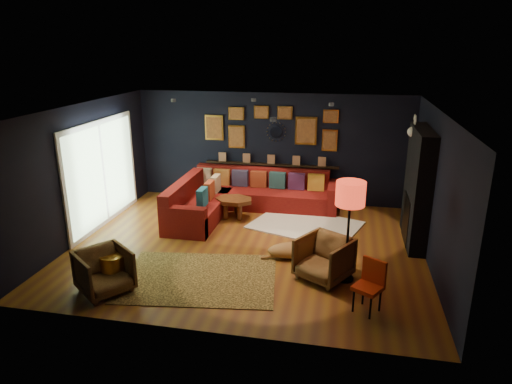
% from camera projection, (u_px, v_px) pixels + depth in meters
% --- Properties ---
extents(floor, '(6.50, 6.50, 0.00)m').
position_uv_depth(floor, '(247.00, 246.00, 8.67)').
color(floor, brown).
rests_on(floor, ground).
extents(room_walls, '(6.50, 6.50, 6.50)m').
position_uv_depth(room_walls, '(247.00, 165.00, 8.18)').
color(room_walls, black).
rests_on(room_walls, ground).
extents(sectional, '(3.41, 2.69, 0.86)m').
position_uv_depth(sectional, '(238.00, 198.00, 10.37)').
color(sectional, maroon).
rests_on(sectional, ground).
extents(ledge, '(3.20, 0.12, 0.04)m').
position_uv_depth(ledge, '(271.00, 164.00, 10.88)').
color(ledge, black).
rests_on(ledge, room_walls).
extents(gallery_wall, '(3.15, 0.04, 1.02)m').
position_uv_depth(gallery_wall, '(271.00, 127.00, 10.64)').
color(gallery_wall, gold).
rests_on(gallery_wall, room_walls).
extents(sunburst_mirror, '(0.47, 0.16, 0.47)m').
position_uv_depth(sunburst_mirror, '(276.00, 132.00, 10.66)').
color(sunburst_mirror, silver).
rests_on(sunburst_mirror, room_walls).
extents(fireplace, '(0.31, 1.60, 2.20)m').
position_uv_depth(fireplace, '(417.00, 191.00, 8.61)').
color(fireplace, black).
rests_on(fireplace, ground).
extents(deer_head, '(0.50, 0.28, 0.45)m').
position_uv_depth(deer_head, '(422.00, 132.00, 8.75)').
color(deer_head, white).
rests_on(deer_head, fireplace).
extents(sliding_door, '(0.06, 2.80, 2.20)m').
position_uv_depth(sliding_door, '(103.00, 173.00, 9.49)').
color(sliding_door, white).
rests_on(sliding_door, ground).
extents(ceiling_spots, '(3.30, 2.50, 0.06)m').
position_uv_depth(ceiling_spots, '(256.00, 105.00, 8.62)').
color(ceiling_spots, black).
rests_on(ceiling_spots, room_walls).
extents(shag_rug, '(2.51, 2.14, 0.03)m').
position_uv_depth(shag_rug, '(305.00, 225.00, 9.65)').
color(shag_rug, white).
rests_on(shag_rug, ground).
extents(leopard_rug, '(2.70, 2.09, 0.01)m').
position_uv_depth(leopard_rug, '(199.00, 278.00, 7.49)').
color(leopard_rug, '#BC9246').
rests_on(leopard_rug, ground).
extents(coffee_table, '(0.90, 0.70, 0.42)m').
position_uv_depth(coffee_table, '(234.00, 202.00, 9.97)').
color(coffee_table, brown).
rests_on(coffee_table, shag_rug).
extents(pouf, '(0.49, 0.49, 0.32)m').
position_uv_depth(pouf, '(189.00, 224.00, 9.21)').
color(pouf, maroon).
rests_on(pouf, shag_rug).
extents(armchair_left, '(0.99, 1.00, 0.75)m').
position_uv_depth(armchair_left, '(104.00, 269.00, 6.98)').
color(armchair_left, '#A27037').
rests_on(armchair_left, ground).
extents(armchair_right, '(1.02, 1.00, 0.78)m').
position_uv_depth(armchair_right, '(324.00, 256.00, 7.38)').
color(armchair_right, '#A27037').
rests_on(armchair_right, ground).
extents(gold_stool, '(0.41, 0.41, 0.51)m').
position_uv_depth(gold_stool, '(114.00, 269.00, 7.24)').
color(gold_stool, gold).
rests_on(gold_stool, ground).
extents(orange_chair, '(0.50, 0.50, 0.77)m').
position_uv_depth(orange_chair, '(370.00, 282.00, 6.47)').
color(orange_chair, black).
rests_on(orange_chair, ground).
extents(floor_lamp, '(0.46, 0.46, 1.67)m').
position_uv_depth(floor_lamp, '(350.00, 198.00, 7.02)').
color(floor_lamp, black).
rests_on(floor_lamp, ground).
extents(dog, '(1.31, 0.89, 0.38)m').
position_uv_depth(dog, '(292.00, 248.00, 8.14)').
color(dog, '#A26A3E').
rests_on(dog, leopard_rug).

